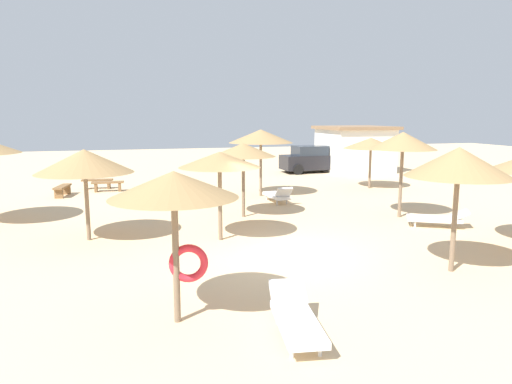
% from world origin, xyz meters
% --- Properties ---
extents(ground_plane, '(80.00, 80.00, 0.00)m').
position_xyz_m(ground_plane, '(0.00, 0.00, 0.00)').
color(ground_plane, '#DBBA8C').
extents(parasol_0, '(2.36, 2.36, 3.08)m').
position_xyz_m(parasol_0, '(5.47, 3.19, 2.75)').
color(parasol_0, '#75604C').
rests_on(parasol_0, ground).
extents(parasol_1, '(2.24, 2.24, 2.73)m').
position_xyz_m(parasol_1, '(-3.25, -3.33, 2.44)').
color(parasol_1, '#75604C').
rests_on(parasol_1, ground).
extents(parasol_3, '(2.89, 2.89, 3.03)m').
position_xyz_m(parasol_3, '(1.87, 8.83, 2.72)').
color(parasol_3, '#75604C').
rests_on(parasol_3, ground).
extents(parasol_4, '(2.39, 2.39, 2.62)m').
position_xyz_m(parasol_4, '(-1.41, 1.90, 2.38)').
color(parasol_4, '#75604C').
rests_on(parasol_4, ground).
extents(parasol_6, '(2.73, 2.73, 2.54)m').
position_xyz_m(parasol_6, '(7.82, 9.54, 2.27)').
color(parasol_6, '#75604C').
rests_on(parasol_6, ground).
extents(parasol_7, '(2.40, 2.40, 2.95)m').
position_xyz_m(parasol_7, '(3.31, -2.36, 2.59)').
color(parasol_7, '#75604C').
rests_on(parasol_7, ground).
extents(parasol_8, '(2.34, 2.34, 2.68)m').
position_xyz_m(parasol_8, '(0.03, 4.79, 2.42)').
color(parasol_8, '#75604C').
rests_on(parasol_8, ground).
extents(parasol_9, '(2.79, 2.79, 2.70)m').
position_xyz_m(parasol_9, '(-5.18, 2.94, 2.34)').
color(parasol_9, '#75604C').
rests_on(parasol_9, ground).
extents(lounger_0, '(1.98, 1.51, 0.62)m').
position_xyz_m(lounger_0, '(5.83, 1.48, 0.31)').
color(lounger_0, white).
rests_on(lounger_0, ground).
extents(lounger_1, '(0.90, 1.97, 0.68)m').
position_xyz_m(lounger_1, '(-1.39, -4.40, 0.31)').
color(lounger_1, white).
rests_on(lounger_1, ground).
extents(lounger_3, '(0.76, 1.90, 0.77)m').
position_xyz_m(lounger_3, '(2.10, 7.06, 0.32)').
color(lounger_3, white).
rests_on(lounger_3, ground).
extents(bench_0, '(1.54, 0.57, 0.49)m').
position_xyz_m(bench_0, '(-5.44, 13.02, 0.35)').
color(bench_0, brown).
rests_on(bench_0, ground).
extents(bench_1, '(0.66, 1.55, 0.49)m').
position_xyz_m(bench_1, '(-6.85, 11.18, 0.35)').
color(bench_1, brown).
rests_on(bench_1, ground).
extents(bench_2, '(1.52, 0.48, 0.49)m').
position_xyz_m(bench_2, '(-4.91, 12.02, 0.35)').
color(bench_2, brown).
rests_on(bench_2, ground).
extents(parked_car, '(4.06, 2.09, 1.72)m').
position_xyz_m(parked_car, '(7.53, 16.46, 0.82)').
color(parked_car, black).
rests_on(parked_car, ground).
extents(beach_cabana, '(4.35, 4.40, 2.94)m').
position_xyz_m(beach_cabana, '(10.46, 16.29, 1.49)').
color(beach_cabana, white).
rests_on(beach_cabana, ground).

